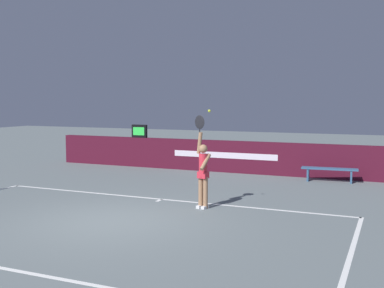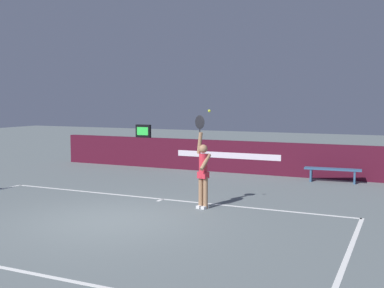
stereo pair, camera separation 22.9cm
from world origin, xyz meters
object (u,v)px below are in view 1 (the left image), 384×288
Objects in this scene: tennis_player at (203,170)px; tennis_ball at (209,111)px; speed_display at (139,131)px; courtside_bench_near at (329,171)px.

tennis_player is 1.47m from tennis_ball.
tennis_player reaches higher than speed_display.
tennis_ball is (0.18, -0.04, 1.46)m from tennis_player.
tennis_ball is 5.99m from courtside_bench_near.
speed_display is 7.76m from tennis_player.
speed_display is at bearing 131.29° from tennis_player.
courtside_bench_near is (7.49, -0.68, -1.07)m from speed_display.
speed_display is 0.36× the size of courtside_bench_near.
speed_display reaches higher than courtside_bench_near.
tennis_player is 1.27× the size of courtside_bench_near.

